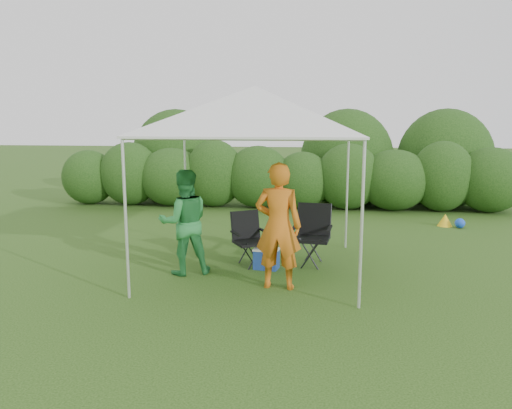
# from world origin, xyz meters

# --- Properties ---
(ground) EXTENTS (70.00, 70.00, 0.00)m
(ground) POSITION_xyz_m (0.00, 0.00, 0.00)
(ground) COLOR #375C1D
(hedge) EXTENTS (12.22, 1.53, 1.80)m
(hedge) POSITION_xyz_m (0.15, 6.00, 0.83)
(hedge) COLOR #274E18
(hedge) RESTS_ON ground
(canopy) EXTENTS (3.10, 3.10, 2.83)m
(canopy) POSITION_xyz_m (0.00, 0.50, 2.46)
(canopy) COLOR silver
(canopy) RESTS_ON ground
(chair_right) EXTENTS (0.66, 0.61, 0.98)m
(chair_right) POSITION_xyz_m (0.90, 0.90, 0.55)
(chair_right) COLOR black
(chair_right) RESTS_ON ground
(chair_left) EXTENTS (0.67, 0.66, 0.87)m
(chair_left) POSITION_xyz_m (-0.14, 0.73, 0.49)
(chair_left) COLOR black
(chair_left) RESTS_ON ground
(man) EXTENTS (0.67, 0.47, 1.77)m
(man) POSITION_xyz_m (0.43, -0.35, 0.88)
(man) COLOR orange
(man) RESTS_ON ground
(woman) EXTENTS (0.95, 0.86, 1.60)m
(woman) POSITION_xyz_m (-1.03, 0.14, 0.80)
(woman) COLOR #2D8B42
(woman) RESTS_ON ground
(cooler) EXTENTS (0.43, 0.34, 0.33)m
(cooler) POSITION_xyz_m (0.18, 0.52, 0.17)
(cooler) COLOR #1F3F92
(cooler) RESTS_ON ground
(bottle) EXTENTS (0.06, 0.06, 0.21)m
(bottle) POSITION_xyz_m (0.24, 0.48, 0.43)
(bottle) COLOR #592D0C
(bottle) RESTS_ON cooler
(lawn_toy) EXTENTS (0.54, 0.45, 0.27)m
(lawn_toy) POSITION_xyz_m (3.86, 4.11, 0.13)
(lawn_toy) COLOR yellow
(lawn_toy) RESTS_ON ground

